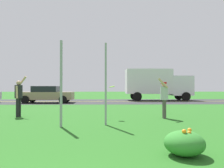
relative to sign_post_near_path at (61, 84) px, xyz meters
The scene contains 11 objects.
ground_plane 3.95m from the sign_post_near_path, 78.84° to the left, with size 120.00×120.00×0.00m, color #26601E.
highway_strip 13.64m from the sign_post_near_path, 87.00° to the left, with size 120.00×7.67×0.01m, color #2D2D30.
highway_center_stripe 13.64m from the sign_post_near_path, 87.00° to the left, with size 120.00×0.16×0.00m, color yellow.
daylily_clump_front_right 4.60m from the sign_post_near_path, 46.60° to the right, with size 0.79×0.80×0.54m.
sign_post_near_path is the anchor object (origin of this frame).
sign_post_by_roadside 1.55m from the sign_post_near_path, 13.61° to the left, with size 0.07×0.10×2.92m.
person_thrower_dark_shirt 3.69m from the sign_post_near_path, 132.58° to the left, with size 0.47×0.50×1.87m.
person_catcher_red_cap_gray_shirt 4.52m from the sign_post_near_path, 26.17° to the left, with size 0.48×0.50×1.74m.
frisbee_lime 2.66m from the sign_post_near_path, 48.12° to the left, with size 0.25×0.25×0.09m.
car_tan_center_left 12.38m from the sign_post_near_path, 107.10° to the left, with size 4.50×2.00×1.45m.
box_truck_white 16.71m from the sign_post_near_path, 66.03° to the left, with size 6.70×2.46×3.20m.
Camera 1 is at (0.81, -1.16, 1.33)m, focal length 35.42 mm.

